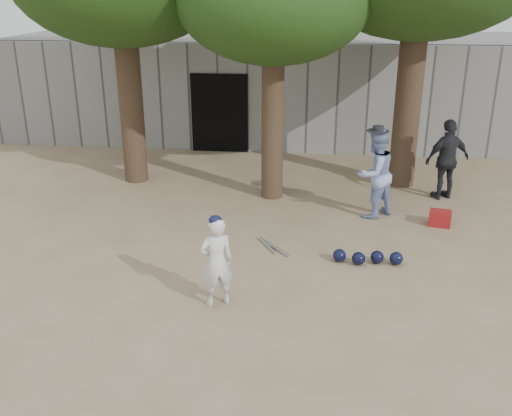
# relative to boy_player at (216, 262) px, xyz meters

# --- Properties ---
(ground) EXTENTS (70.00, 70.00, 0.00)m
(ground) POSITION_rel_boy_player_xyz_m (-0.20, 0.57, -0.69)
(ground) COLOR #937C5E
(ground) RESTS_ON ground
(boy_player) EXTENTS (0.60, 0.52, 1.39)m
(boy_player) POSITION_rel_boy_player_xyz_m (0.00, 0.00, 0.00)
(boy_player) COLOR silver
(boy_player) RESTS_ON ground
(spectator_blue) EXTENTS (1.12, 1.11, 1.82)m
(spectator_blue) POSITION_rel_boy_player_xyz_m (2.56, 3.83, 0.22)
(spectator_blue) COLOR #8BA0D7
(spectator_blue) RESTS_ON ground
(spectator_dark) EXTENTS (1.13, 0.81, 1.79)m
(spectator_dark) POSITION_rel_boy_player_xyz_m (4.23, 5.10, 0.20)
(spectator_dark) COLOR #212227
(spectator_dark) RESTS_ON ground
(red_bag) EXTENTS (0.48, 0.40, 0.30)m
(red_bag) POSITION_rel_boy_player_xyz_m (3.86, 3.46, -0.54)
(red_bag) COLOR #A5161F
(red_bag) RESTS_ON ground
(back_building) EXTENTS (16.00, 5.24, 3.00)m
(back_building) POSITION_rel_boy_player_xyz_m (-0.20, 10.90, 0.80)
(back_building) COLOR gray
(back_building) RESTS_ON ground
(helmet_row) EXTENTS (1.19, 0.32, 0.23)m
(helmet_row) POSITION_rel_boy_player_xyz_m (2.33, 1.60, -0.58)
(helmet_row) COLOR black
(helmet_row) RESTS_ON ground
(bat_pile) EXTENTS (0.63, 0.75, 0.06)m
(bat_pile) POSITION_rel_boy_player_xyz_m (0.64, 2.02, -0.67)
(bat_pile) COLOR #AFAFB6
(bat_pile) RESTS_ON ground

